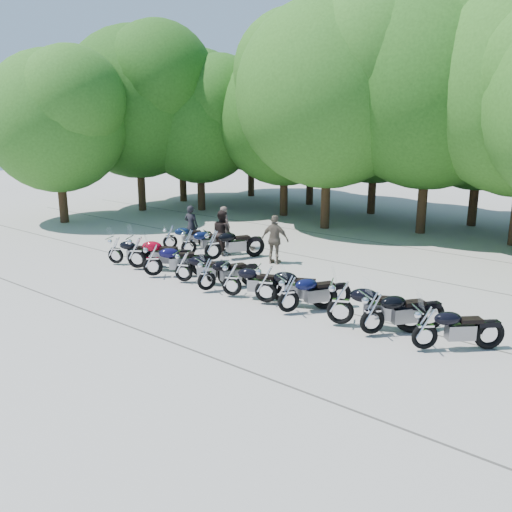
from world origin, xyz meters
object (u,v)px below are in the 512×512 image
Objects in this scene: motorcycle_9 at (373,312)px; rider_1 at (222,232)px; motorcycle_7 at (289,293)px; motorcycle_2 at (153,259)px; motorcycle_0 at (115,249)px; rider_3 at (225,226)px; motorcycle_10 at (425,327)px; rider_2 at (275,239)px; motorcycle_4 at (207,273)px; motorcycle_5 at (232,278)px; motorcycle_12 at (189,241)px; motorcycle_13 at (213,244)px; motorcycle_3 at (184,266)px; motorcycle_1 at (137,251)px; motorcycle_11 at (170,237)px; motorcycle_8 at (341,301)px; motorcycle_6 at (266,283)px; rider_0 at (191,226)px.

rider_1 is at bearing 12.06° from motorcycle_9.
motorcycle_7 is 7.12m from rider_1.
motorcycle_9 is (8.15, 0.08, -0.00)m from motorcycle_2.
motorcycle_0 is 1.23× the size of rider_3.
rider_2 is (-7.41, 4.03, 0.30)m from motorcycle_10.
motorcycle_10 reaches higher than motorcycle_4.
motorcycle_2 reaches higher than motorcycle_5.
motorcycle_7 is 7.26m from motorcycle_12.
motorcycle_3 is at bearing 140.69° from motorcycle_13.
motorcycle_1 is 9.33m from motorcycle_9.
motorcycle_2 is 1.29m from motorcycle_3.
motorcycle_3 is at bearing -124.93° from motorcycle_2.
rider_3 is at bearing 3.05° from motorcycle_3.
motorcycle_1 is 1.32× the size of rider_2.
motorcycle_8 is at bearing -164.30° from motorcycle_11.
rider_3 reaches higher than motorcycle_6.
motorcycle_6 is at bearing 156.75° from rider_1.
motorcycle_7 is at bearing 179.86° from motorcycle_13.
motorcycle_6 reaches higher than motorcycle_2.
motorcycle_12 is at bearing 35.98° from motorcycle_5.
motorcycle_1 reaches higher than motorcycle_6.
motorcycle_9 reaches higher than motorcycle_10.
motorcycle_2 reaches higher than motorcycle_9.
motorcycle_0 is at bearing 65.04° from motorcycle_5.
motorcycle_3 is 5.94m from motorcycle_8.
rider_0 is (-4.91, 4.13, 0.26)m from motorcycle_4.
motorcycle_13 is at bearing -147.90° from motorcycle_12.
rider_0 reaches higher than rider_3.
motorcycle_10 is (3.88, -0.01, -0.01)m from motorcycle_7.
motorcycle_2 is 1.25× the size of rider_2.
motorcycle_13 is (2.43, 2.63, 0.09)m from motorcycle_0.
motorcycle_7 reaches higher than motorcycle_0.
motorcycle_11 is at bearing 28.52° from motorcycle_3.
rider_3 reaches higher than motorcycle_0.
motorcycle_11 is 2.53m from motorcycle_13.
rider_0 reaches higher than motorcycle_11.
motorcycle_8 is at bearing 143.56° from rider_0.
motorcycle_9 is at bearing -156.02° from motorcycle_4.
motorcycle_0 is 0.96× the size of motorcycle_12.
rider_1 reaches higher than motorcycle_9.
motorcycle_8 is 0.95m from motorcycle_9.
motorcycle_12 is at bearing -157.46° from motorcycle_11.
motorcycle_2 is 1.06× the size of motorcycle_12.
motorcycle_11 is 1.22× the size of rider_3.
motorcycle_6 is at bearing 111.90° from rider_2.
rider_3 is at bearing -38.04° from motorcycle_0.
motorcycle_13 is (-7.09, 2.69, -0.01)m from motorcycle_8.
motorcycle_13 is at bearing 4.14° from motorcycle_7.
motorcycle_2 is 4.67m from motorcycle_6.
motorcycle_2 reaches higher than motorcycle_11.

